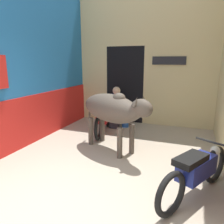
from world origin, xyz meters
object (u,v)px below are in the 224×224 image
Objects in this scene: shopkeeper_seated at (116,106)px; plastic_stool at (125,119)px; motorcycle_near at (196,171)px; cow at (113,109)px; motorcycle_far at (104,118)px.

plastic_stool is at bearing 27.53° from shopkeeper_seated.
motorcycle_near is at bearing -56.15° from plastic_stool.
plastic_stool is at bearing 98.31° from cow.
motorcycle_near reaches higher than plastic_stool.
shopkeeper_seated is (0.16, 0.56, 0.24)m from motorcycle_far.
shopkeeper_seated is at bearing 107.45° from cow.
motorcycle_far is at bearing -105.48° from shopkeeper_seated.
motorcycle_far is 0.82m from plastic_stool.
cow is at bearing -72.55° from shopkeeper_seated.
cow is 1.61× the size of shopkeeper_seated.
shopkeeper_seated is 0.49m from plastic_stool.
motorcycle_far is at bearing -120.43° from plastic_stool.
motorcycle_far is (-2.38, 2.25, -0.00)m from motorcycle_near.
cow is 1.17× the size of motorcycle_near.
plastic_stool is at bearing 59.57° from motorcycle_far.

